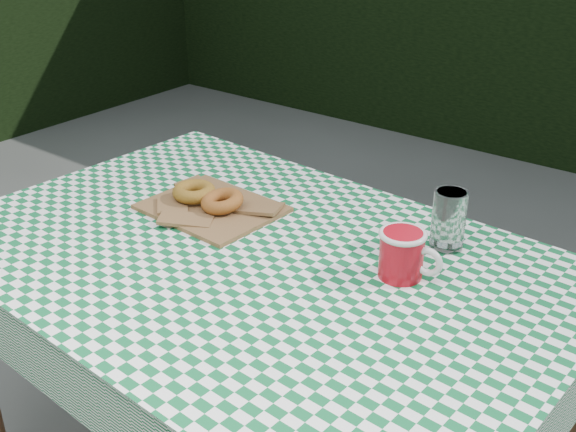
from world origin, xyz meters
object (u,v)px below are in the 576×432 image
object	(u,v)px
table	(256,396)
coffee_mug	(401,254)
drinking_glass	(449,220)
paper_bag	(212,207)

from	to	relation	value
table	coffee_mug	size ratio (longest dim) A/B	7.51
coffee_mug	drinking_glass	distance (m)	0.17
coffee_mug	paper_bag	bearing A→B (deg)	175.38
coffee_mug	drinking_glass	bearing A→B (deg)	78.17
table	drinking_glass	size ratio (longest dim) A/B	10.14
paper_bag	drinking_glass	world-z (taller)	drinking_glass
paper_bag	drinking_glass	distance (m)	0.55
paper_bag	coffee_mug	world-z (taller)	coffee_mug
coffee_mug	table	bearing A→B (deg)	-164.68
coffee_mug	drinking_glass	world-z (taller)	drinking_glass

